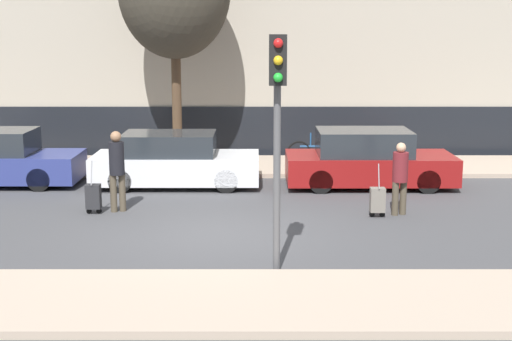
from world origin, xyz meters
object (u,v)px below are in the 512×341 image
Objects in this scene: parked_car_1 at (173,161)px; traffic_light at (276,107)px; trolley_left at (92,197)px; parked_bicycle at (315,153)px; pedestrian_right at (399,174)px; trolley_right at (376,200)px; parked_car_2 at (366,160)px; pedestrian_left at (116,166)px.

parked_car_1 is 1.09× the size of traffic_light.
parked_bicycle is at bearing 43.98° from trolley_left.
parked_car_1 is 3.57× the size of trolley_left.
parked_bicycle is at bearing 83.52° from pedestrian_right.
trolley_right is at bearing -2.67° from trolley_left.
parked_car_1 is 5.06m from parked_car_2.
parked_bicycle is at bearing 98.94° from trolley_right.
pedestrian_left is 1.52× the size of trolley_left.
trolley_left is (-6.55, -2.87, -0.30)m from parked_car_2.
trolley_left is at bearing -156.34° from parked_car_2.
parked_car_2 is at bearing -0.15° from parked_car_1.
pedestrian_right reaches higher than parked_car_1.
pedestrian_left is 1.04× the size of parked_bicycle.
parked_car_2 is 2.62m from parked_bicycle.
parked_bicycle is (-1.13, 2.36, -0.20)m from parked_car_2.
trolley_left is 7.53m from parked_bicycle.
pedestrian_right is 5.52m from parked_bicycle.
trolley_right is at bearing -33.53° from parked_car_1.
trolley_right reaches higher than parked_bicycle.
parked_car_2 is 3.64× the size of trolley_right.
parked_car_2 is at bearing 2.19° from pedestrian_left.
trolley_left is at bearing 158.17° from pedestrian_right.
trolley_left is 0.74× the size of pedestrian_right.
trolley_left is 6.30m from trolley_right.
parked_car_2 is 6.62m from pedestrian_left.
parked_car_2 reaches higher than trolley_left.
pedestrian_left is (-6.04, -2.67, 0.36)m from parked_car_2.
pedestrian_right is at bearing -24.35° from pedestrian_left.
pedestrian_left reaches higher than parked_car_2.
parked_bicycle is at bearing 115.67° from parked_car_2.
parked_car_1 reaches higher than trolley_right.
trolley_left is 1.01× the size of trolley_right.
trolley_left is at bearing 177.33° from trolley_right.
pedestrian_right is at bearing -0.81° from trolley_left.
trolley_right is at bearing -179.95° from pedestrian_right.
parked_car_1 is at bearing 62.67° from trolley_left.
pedestrian_left is at bearing -156.17° from parked_car_2.
traffic_light is 9.61m from parked_bicycle.
pedestrian_left is at bearing 156.25° from pedestrian_right.
traffic_light reaches higher than parked_car_2.
parked_car_1 is 2.88m from pedestrian_left.
traffic_light is (-2.83, -3.89, 1.90)m from pedestrian_right.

